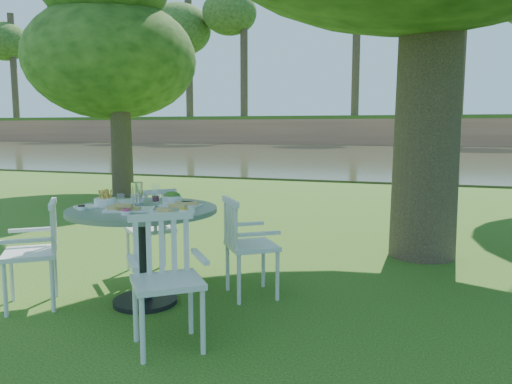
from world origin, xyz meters
TOP-DOWN VIEW (x-y plane):
  - ground at (0.00, 0.00)m, footprint 140.00×140.00m
  - table at (-0.58, -1.15)m, footprint 1.28×1.28m
  - chair_ne at (0.17, -0.70)m, footprint 0.62×0.62m
  - chair_nw at (-0.96, -0.36)m, footprint 0.63×0.63m
  - chair_sw at (-1.40, -1.47)m, footprint 0.62×0.63m
  - chair_se at (-0.01, -1.81)m, footprint 0.64×0.63m
  - tableware at (-0.65, -1.10)m, footprint 1.17×0.85m
  - river at (0.00, 23.00)m, footprint 100.00×28.00m
  - far_bank at (0.28, 41.12)m, footprint 100.00×18.00m

SIDE VIEW (x-z plane):
  - ground at x=0.00m, z-range 0.00..0.00m
  - river at x=0.00m, z-range -0.06..0.06m
  - chair_ne at x=0.17m, z-range 0.08..0.99m
  - chair_nw at x=-0.96m, z-range 0.08..0.99m
  - chair_sw at x=-1.40m, z-range 0.08..0.99m
  - chair_se at x=-0.01m, z-range 0.08..1.01m
  - table at x=-0.58m, z-range 0.24..1.10m
  - tableware at x=-0.65m, z-range 0.79..1.00m
  - far_bank at x=0.28m, z-range -0.35..14.85m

